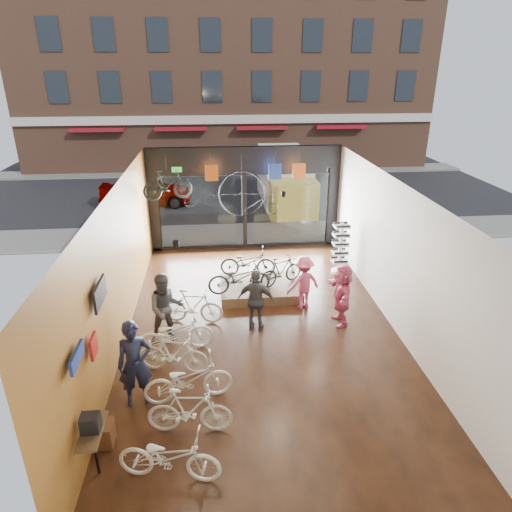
{
  "coord_description": "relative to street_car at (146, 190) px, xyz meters",
  "views": [
    {
      "loc": [
        -1.12,
        -10.28,
        6.5
      ],
      "look_at": [
        -0.02,
        1.4,
        1.53
      ],
      "focal_mm": 32.0,
      "sensor_mm": 36.0,
      "label": 1
    }
  ],
  "objects": [
    {
      "name": "jersey_mid",
      "position": [
        5.45,
        -6.8,
        2.3
      ],
      "size": [
        0.45,
        0.03,
        0.55
      ],
      "primitive_type": "cube",
      "color": "#1E3F99",
      "rests_on": "ceiling"
    },
    {
      "name": "floor_bike_5",
      "position": [
        2.65,
        -11.42,
        -0.27
      ],
      "size": [
        1.66,
        0.74,
        0.97
      ],
      "primitive_type": "imported",
      "rotation": [
        0.0,
        0.0,
        1.39
      ],
      "color": "beige",
      "rests_on": "ground_plane"
    },
    {
      "name": "floor_bike_4",
      "position": [
        2.25,
        -12.75,
        -0.27
      ],
      "size": [
        1.92,
        0.96,
        0.97
      ],
      "primitive_type": "imported",
      "rotation": [
        0.0,
        0.0,
        1.75
      ],
      "color": "beige",
      "rests_on": "ground_plane"
    },
    {
      "name": "exit_sign",
      "position": [
        2.04,
        -6.12,
        2.3
      ],
      "size": [
        0.35,
        0.06,
        0.18
      ],
      "primitive_type": "cube",
      "color": "#198C26",
      "rests_on": "storefront"
    },
    {
      "name": "floor_bike_0",
      "position": [
        2.41,
        -16.49,
        -0.29
      ],
      "size": [
        1.85,
        0.96,
        0.93
      ],
      "primitive_type": "imported",
      "rotation": [
        0.0,
        0.0,
        1.37
      ],
      "color": "beige",
      "rests_on": "ground_plane"
    },
    {
      "name": "storefront",
      "position": [
        4.44,
        -6.0,
        1.15
      ],
      "size": [
        7.0,
        0.26,
        3.8
      ],
      "primitive_type": null,
      "color": "black",
      "rests_on": "ground"
    },
    {
      "name": "penny_farthing",
      "position": [
        4.55,
        -7.75,
        1.75
      ],
      "size": [
        1.94,
        0.06,
        1.55
      ],
      "primitive_type": null,
      "color": "black",
      "rests_on": "ceiling"
    },
    {
      "name": "sunglasses_rack",
      "position": [
        7.39,
        -8.7,
        0.13
      ],
      "size": [
        0.53,
        0.43,
        1.77
      ],
      "primitive_type": null,
      "rotation": [
        0.0,
        0.0,
        -0.01
      ],
      "color": "white",
      "rests_on": "ground_plane"
    },
    {
      "name": "customer_2",
      "position": [
        4.31,
        -11.94,
        0.11
      ],
      "size": [
        1.08,
        0.72,
        1.71
      ],
      "primitive_type": "imported",
      "rotation": [
        0.0,
        0.0,
        2.81
      ],
      "color": "#3F3F44",
      "rests_on": "ground_plane"
    },
    {
      "name": "floor_bike_1",
      "position": [
        2.71,
        -15.45,
        -0.26
      ],
      "size": [
        1.66,
        0.6,
        0.98
      ],
      "primitive_type": "imported",
      "rotation": [
        0.0,
        0.0,
        1.48
      ],
      "color": "beige",
      "rests_on": "ground_plane"
    },
    {
      "name": "display_bike_right",
      "position": [
        4.29,
        -9.24,
        0.0
      ],
      "size": [
        1.78,
        0.79,
        0.91
      ],
      "primitive_type": "imported",
      "rotation": [
        0.0,
        0.0,
        1.46
      ],
      "color": "black",
      "rests_on": "display_platform"
    },
    {
      "name": "customer_5",
      "position": [
        6.59,
        -11.83,
        0.1
      ],
      "size": [
        0.53,
        1.58,
        1.7
      ],
      "primitive_type": "imported",
      "rotation": [
        0.0,
        0.0,
        4.69
      ],
      "color": "#CC4C72",
      "rests_on": "ground_plane"
    },
    {
      "name": "street_car",
      "position": [
        0.0,
        0.0,
        0.0
      ],
      "size": [
        4.4,
        1.77,
        1.5
      ],
      "primitive_type": "imported",
      "rotation": [
        0.0,
        0.0,
        1.57
      ],
      "color": "gray",
      "rests_on": "street_road"
    },
    {
      "name": "ground_plane",
      "position": [
        4.44,
        -12.0,
        -0.77
      ],
      "size": [
        7.0,
        12.0,
        0.04
      ],
      "primitive_type": "cube",
      "color": "black",
      "rests_on": "ground"
    },
    {
      "name": "display_platform",
      "position": [
        4.62,
        -9.88,
        -0.6
      ],
      "size": [
        2.4,
        1.8,
        0.3
      ],
      "primitive_type": "cube",
      "color": "#493321",
      "rests_on": "ground_plane"
    },
    {
      "name": "floor_bike_2",
      "position": [
        2.65,
        -14.53,
        -0.27
      ],
      "size": [
        1.91,
        0.91,
        0.96
      ],
      "primitive_type": "imported",
      "rotation": [
        0.0,
        0.0,
        1.72
      ],
      "color": "beige",
      "rests_on": "ground_plane"
    },
    {
      "name": "hung_bike",
      "position": [
        1.85,
        -7.8,
        2.18
      ],
      "size": [
        1.64,
        0.85,
        0.95
      ],
      "primitive_type": "imported",
      "rotation": [
        0.0,
        0.0,
        1.84
      ],
      "color": "black",
      "rests_on": "ceiling"
    },
    {
      "name": "jersey_right",
      "position": [
        6.28,
        -6.8,
        2.3
      ],
      "size": [
        0.45,
        0.03,
        0.55
      ],
      "primitive_type": "cube",
      "color": "#CC5919",
      "rests_on": "ceiling"
    },
    {
      "name": "display_bike_left",
      "position": [
        3.95,
        -10.41,
        0.03
      ],
      "size": [
        1.85,
        0.77,
        0.95
      ],
      "primitive_type": "imported",
      "rotation": [
        0.0,
        0.0,
        1.65
      ],
      "color": "black",
      "rests_on": "display_platform"
    },
    {
      "name": "wall_merch",
      "position": [
        1.06,
        -15.5,
        0.55
      ],
      "size": [
        0.4,
        2.4,
        2.6
      ],
      "primitive_type": null,
      "color": "navy",
      "rests_on": "wall_left"
    },
    {
      "name": "ceiling",
      "position": [
        4.44,
        -12.0,
        3.07
      ],
      "size": [
        7.0,
        12.0,
        0.04
      ],
      "primitive_type": "cube",
      "color": "black",
      "rests_on": "ground"
    },
    {
      "name": "customer_3",
      "position": [
        5.74,
        -10.9,
        0.04
      ],
      "size": [
        1.16,
        0.91,
        1.58
      ],
      "primitive_type": "imported",
      "rotation": [
        0.0,
        0.0,
        3.5
      ],
      "color": "#CC4C72",
      "rests_on": "ground_plane"
    },
    {
      "name": "opposite_building",
      "position": [
        4.44,
        9.5,
        6.25
      ],
      "size": [
        26.0,
        5.0,
        14.0
      ],
      "primitive_type": "cube",
      "color": "brown",
      "rests_on": "ground"
    },
    {
      "name": "wall_right",
      "position": [
        7.96,
        -12.0,
        1.15
      ],
      "size": [
        0.04,
        12.0,
        3.8
      ],
      "primitive_type": "cube",
      "color": "beige",
      "rests_on": "ground"
    },
    {
      "name": "box_truck",
      "position": [
        6.81,
        -1.0,
        0.53
      ],
      "size": [
        2.17,
        6.51,
        2.57
      ],
      "primitive_type": null,
      "color": "silver",
      "rests_on": "street_road"
    },
    {
      "name": "jersey_left",
      "position": [
        3.26,
        -6.8,
        2.3
      ],
      "size": [
        0.45,
        0.03,
        0.55
      ],
      "primitive_type": "cube",
      "color": "#CC5919",
      "rests_on": "ceiling"
    },
    {
      "name": "sidewalk_far",
      "position": [
        4.44,
        7.0,
        -0.69
      ],
      "size": [
        30.0,
        2.0,
        0.12
      ],
      "primitive_type": "cube",
      "color": "slate",
      "rests_on": "ground"
    },
    {
      "name": "display_bike_mid",
      "position": [
        5.25,
        -9.96,
        0.0
      ],
      "size": [
        1.52,
        1.08,
        0.9
      ],
      "primitive_type": "imported",
      "rotation": [
        0.0,
        0.0,
        2.06
      ],
      "color": "black",
      "rests_on": "display_platform"
    },
    {
      "name": "floor_bike_3",
      "position": [
        2.28,
        -13.56,
        -0.26
      ],
      "size": [
        1.68,
        0.84,
        0.97
      ],
      "primitive_type": "imported",
      "rotation": [
        0.0,
        0.0,
        1.32
      ],
      "color": "beige",
      "rests_on": "ground_plane"
    },
    {
      "name": "street_road",
      "position": [
        4.44,
        3.0,
        -0.76
      ],
      "size": [
        30.0,
        18.0,
        0.02
      ],
      "primitive_type": "cube",
      "color": "black",
      "rests_on": "ground"
    },
    {
      "name": "wall_left",
      "position": [
        0.92,
        -12.0,
        1.15
      ],
      "size": [
        0.04,
        12.0,
        3.8
      ],
      "primitive_type": "cube",
      "color": "#9F6922",
      "rests_on": "ground"
    },
    {
      "name": "sidewalk_near",
      "position": [
        4.44,
        -4.8,
        -0.69
      ],
      "size": [
        30.0,
        2.4,
        0.12
      ],
      "primitive_type": "cube",
      "color": "slate",
      "rests_on": "ground"
    },
    {
      "name": "customer_1",
      "position": [
        2.03,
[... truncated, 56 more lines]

